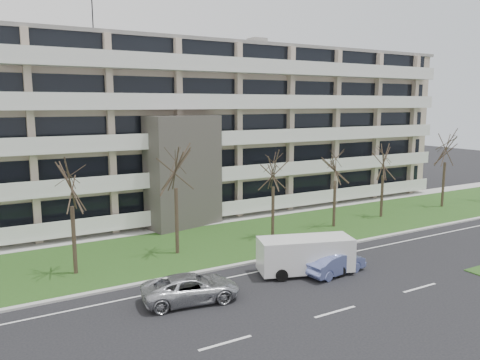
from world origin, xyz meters
TOP-DOWN VIEW (x-y plane):
  - ground at (0.00, 0.00)m, footprint 160.00×160.00m
  - grass_verge at (0.00, 13.00)m, footprint 90.00×10.00m
  - curb at (0.00, 8.00)m, footprint 90.00×0.35m
  - sidewalk at (0.00, 18.50)m, footprint 90.00×2.00m
  - lane_edge_line at (0.00, 6.50)m, footprint 90.00×0.12m
  - apartment_building at (-0.01, 25.32)m, footprint 60.50×15.10m
  - silver_pickup at (-5.52, 4.62)m, footprint 5.25×3.02m
  - blue_sedan at (3.40, 3.96)m, footprint 4.24×1.96m
  - white_van at (2.03, 4.92)m, footprint 5.88×3.66m
  - tree_2 at (-9.89, 11.49)m, footprint 3.64×3.64m
  - tree_3 at (-3.25, 12.04)m, footprint 3.99×3.99m
  - tree_4 at (4.36, 12.00)m, footprint 3.47×3.47m
  - tree_5 at (10.46, 12.19)m, footprint 3.39×3.39m
  - tree_6 at (16.32, 12.68)m, footprint 3.32×3.32m
  - tree_7 at (24.57, 12.71)m, footprint 3.91×3.91m

SIDE VIEW (x-z plane):
  - ground at x=0.00m, z-range 0.00..0.00m
  - lane_edge_line at x=0.00m, z-range 0.00..0.01m
  - grass_verge at x=0.00m, z-range 0.00..0.06m
  - sidewalk at x=0.00m, z-range 0.00..0.08m
  - curb at x=0.00m, z-range 0.00..0.12m
  - blue_sedan at x=3.40m, z-range 0.00..1.35m
  - silver_pickup at x=-5.52m, z-range 0.00..1.38m
  - white_van at x=2.03m, z-range 0.21..2.35m
  - tree_6 at x=16.32m, z-range 1.84..8.48m
  - tree_5 at x=10.46m, z-range 1.88..8.67m
  - tree_4 at x=4.36m, z-range 1.92..8.87m
  - tree_2 at x=-9.89m, z-range 2.02..9.30m
  - tree_7 at x=24.57m, z-range 2.17..9.98m
  - tree_3 at x=-3.25m, z-range 2.22..10.20m
  - apartment_building at x=-0.01m, z-range -1.76..16.99m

